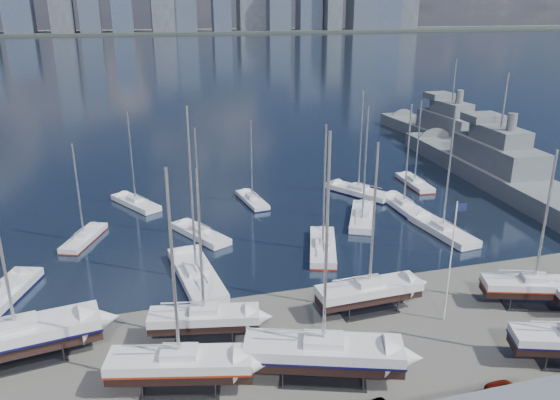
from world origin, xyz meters
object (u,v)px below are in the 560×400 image
object	(u,v)px
sailboat_cradle_0	(17,337)
naval_ship_west	(448,136)
naval_ship_east	(495,172)
flagpole	(452,255)

from	to	relation	value
sailboat_cradle_0	naval_ship_west	size ratio (longest dim) A/B	0.43
naval_ship_east	flagpole	distance (m)	44.24
naval_ship_east	sailboat_cradle_0	bearing A→B (deg)	118.99
naval_ship_west	flagpole	world-z (taller)	naval_ship_west
sailboat_cradle_0	flagpole	distance (m)	34.88
sailboat_cradle_0	naval_ship_east	size ratio (longest dim) A/B	0.39
naval_ship_east	flagpole	size ratio (longest dim) A/B	4.51
sailboat_cradle_0	flagpole	bearing A→B (deg)	-14.48
naval_ship_west	flagpole	xyz separation A→B (m)	(-35.80, -57.17, 4.58)
naval_ship_east	flagpole	bearing A→B (deg)	142.78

